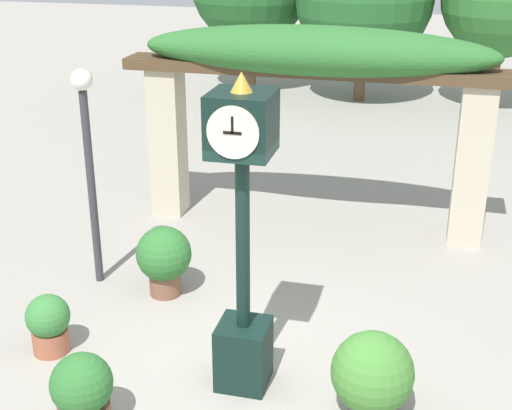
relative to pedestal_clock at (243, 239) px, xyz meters
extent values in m
plane|color=gray|center=(-0.04, 0.02, -1.58)|extent=(60.00, 60.00, 0.00)
cube|color=black|center=(0.00, 0.00, -1.25)|extent=(0.49, 0.49, 0.67)
cylinder|color=black|center=(0.00, 0.00, -0.07)|extent=(0.13, 0.13, 1.69)
cylinder|color=gold|center=(0.00, 0.00, 0.80)|extent=(0.21, 0.21, 0.04)
cube|color=black|center=(0.00, 0.00, 1.09)|extent=(0.55, 0.55, 0.55)
cylinder|color=beige|center=(0.00, -0.29, 1.09)|extent=(0.45, 0.02, 0.45)
cylinder|color=beige|center=(0.00, 0.29, 1.09)|extent=(0.45, 0.02, 0.45)
cube|color=black|center=(0.00, -0.30, 1.09)|extent=(0.16, 0.01, 0.02)
cube|color=black|center=(0.00, -0.30, 1.16)|extent=(0.02, 0.01, 0.14)
cone|color=gold|center=(0.00, 0.00, 1.46)|extent=(0.19, 0.19, 0.17)
cube|color=#BCB299|center=(-2.27, 4.03, -0.44)|extent=(0.46, 0.46, 2.28)
cube|color=#BCB299|center=(2.19, 4.03, -0.44)|extent=(0.46, 0.46, 2.28)
cube|color=#4C3823|center=(-0.04, 3.80, 0.77)|extent=(5.53, 0.13, 0.16)
cube|color=#4C3823|center=(-0.04, 3.95, 0.77)|extent=(5.53, 0.13, 0.16)
cube|color=#4C3823|center=(-0.04, 4.10, 0.77)|extent=(5.53, 0.13, 0.16)
cube|color=#4C3823|center=(-0.04, 4.26, 0.77)|extent=(5.53, 0.13, 0.16)
ellipsoid|color=#2D6B2D|center=(-0.04, 4.03, 1.03)|extent=(4.96, 1.06, 0.70)
sphere|color=#2D6B2D|center=(-1.21, -1.03, -1.09)|extent=(0.56, 0.56, 0.56)
cylinder|color=gray|center=(1.28, -0.24, -1.48)|extent=(0.33, 0.33, 0.21)
sphere|color=#427F33|center=(1.28, -0.24, -1.09)|extent=(0.76, 0.76, 0.76)
cylinder|color=brown|center=(-1.41, 1.51, -1.44)|extent=(0.39, 0.39, 0.29)
sphere|color=#2D6B2D|center=(-1.41, 1.51, -1.04)|extent=(0.67, 0.67, 0.67)
cylinder|color=#9E563D|center=(-2.14, 0.03, -1.46)|extent=(0.38, 0.38, 0.26)
sphere|color=#387A38|center=(-2.14, 0.03, -1.15)|extent=(0.47, 0.47, 0.47)
cylinder|color=#333338|center=(-2.36, 1.64, -0.35)|extent=(0.10, 0.10, 2.46)
sphere|color=white|center=(-2.36, 1.64, 1.01)|extent=(0.26, 0.26, 0.26)
cylinder|color=brown|center=(-3.22, 12.69, -0.76)|extent=(0.28, 0.28, 1.65)
cylinder|color=brown|center=(-0.24, 12.12, -0.90)|extent=(0.28, 0.28, 1.37)
cylinder|color=brown|center=(2.94, 12.06, -0.76)|extent=(0.28, 0.28, 1.66)
camera|label=1|loc=(1.58, -5.74, 2.75)|focal=50.00mm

